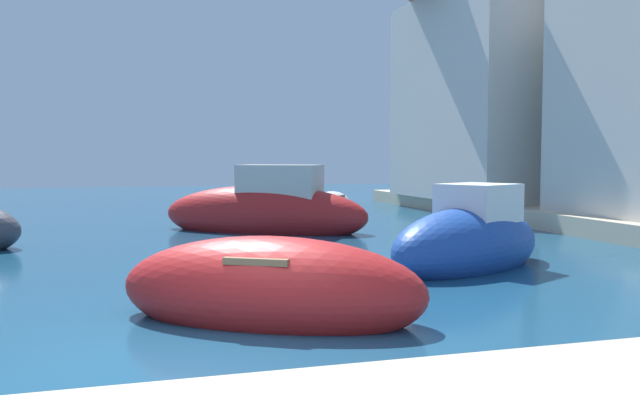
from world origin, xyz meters
The scene contains 8 objects.
ground centered at (0.00, 0.00, 0.00)m, with size 80.00×80.00×0.00m, color navy.
quay_promenade centered at (4.32, -0.37, 0.25)m, with size 44.00×32.00×0.50m.
moored_boat_0 centered at (6.11, 15.97, 0.28)m, with size 2.69×3.08×1.01m.
moored_boat_1 centered at (5.16, 4.15, 0.47)m, with size 4.19×3.21×1.84m.
moored_boat_4 centered at (2.73, 10.90, 0.54)m, with size 5.84×4.72×2.17m.
moored_boat_5 centered at (0.91, 1.35, 0.37)m, with size 4.10×3.19×1.34m.
waterfront_building_annex centered at (13.00, 15.23, 4.90)m, with size 7.03×8.32×8.68m.
quayside_tree centered at (13.94, 11.15, 3.68)m, with size 3.12×3.12×4.75m.
Camera 1 is at (-0.67, -6.42, 2.00)m, focal length 36.62 mm.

